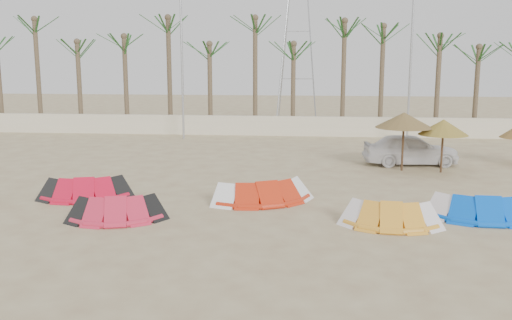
# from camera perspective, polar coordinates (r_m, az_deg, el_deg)

# --- Properties ---
(ground) EXTENTS (120.00, 120.00, 0.00)m
(ground) POSITION_cam_1_polar(r_m,az_deg,el_deg) (16.49, -2.03, -8.25)
(ground) COLOR #BFB286
(ground) RESTS_ON ground
(boundary_wall) EXTENTS (60.00, 0.30, 1.30)m
(boundary_wall) POSITION_cam_1_polar(r_m,az_deg,el_deg) (37.82, 2.33, 3.43)
(boundary_wall) COLOR beige
(boundary_wall) RESTS_ON ground
(palm_line) EXTENTS (52.00, 4.00, 7.70)m
(palm_line) POSITION_cam_1_polar(r_m,az_deg,el_deg) (39.02, 3.53, 12.16)
(palm_line) COLOR brown
(palm_line) RESTS_ON ground
(lamp_b) EXTENTS (1.25, 0.14, 11.00)m
(lamp_b) POSITION_cam_1_polar(r_m,az_deg,el_deg) (36.38, -7.39, 11.15)
(lamp_b) COLOR #A5A8AD
(lamp_b) RESTS_ON ground
(lamp_c) EXTENTS (1.25, 0.14, 11.00)m
(lamp_c) POSITION_cam_1_polar(r_m,az_deg,el_deg) (35.98, 15.34, 10.88)
(lamp_c) COLOR #A5A8AD
(lamp_c) RESTS_ON ground
(pylon) EXTENTS (3.00, 3.00, 14.00)m
(pylon) POSITION_cam_1_polar(r_m,az_deg,el_deg) (43.81, 4.08, 3.52)
(pylon) COLOR #A5A8AD
(pylon) RESTS_ON ground
(kite_red_left) EXTENTS (3.61, 2.30, 0.90)m
(kite_red_left) POSITION_cam_1_polar(r_m,az_deg,el_deg) (22.39, -16.42, -2.53)
(kite_red_left) COLOR red
(kite_red_left) RESTS_ON ground
(kite_red_mid) EXTENTS (3.36, 2.16, 0.90)m
(kite_red_mid) POSITION_cam_1_polar(r_m,az_deg,el_deg) (19.19, -13.47, -4.53)
(kite_red_mid) COLOR #D12542
(kite_red_mid) RESTS_ON ground
(kite_red_right) EXTENTS (4.12, 2.84, 0.90)m
(kite_red_right) POSITION_cam_1_polar(r_m,az_deg,el_deg) (20.98, 0.83, -2.94)
(kite_red_right) COLOR red
(kite_red_right) RESTS_ON ground
(kite_orange) EXTENTS (3.17, 1.77, 0.90)m
(kite_orange) POSITION_cam_1_polar(r_m,az_deg,el_deg) (18.53, 13.20, -5.06)
(kite_orange) COLOR gold
(kite_orange) RESTS_ON ground
(kite_blue) EXTENTS (3.68, 1.69, 0.90)m
(kite_blue) POSITION_cam_1_polar(r_m,az_deg,el_deg) (20.29, 21.69, -4.17)
(kite_blue) COLOR blue
(kite_blue) RESTS_ON ground
(parasol_left) EXTENTS (2.61, 2.61, 2.71)m
(parasol_left) POSITION_cam_1_polar(r_m,az_deg,el_deg) (26.93, 14.58, 3.88)
(parasol_left) COLOR #4C331E
(parasol_left) RESTS_ON ground
(parasol_mid) EXTENTS (2.23, 2.23, 2.43)m
(parasol_mid) POSITION_cam_1_polar(r_m,az_deg,el_deg) (27.06, 18.23, 3.13)
(parasol_mid) COLOR #4C331E
(parasol_mid) RESTS_ON ground
(car) EXTENTS (4.66, 2.22, 1.54)m
(car) POSITION_cam_1_polar(r_m,az_deg,el_deg) (28.70, 15.19, 1.05)
(car) COLOR white
(car) RESTS_ON ground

